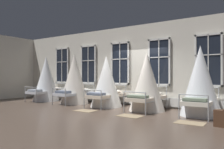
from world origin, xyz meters
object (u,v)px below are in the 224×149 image
Objects in this scene: cot_first at (46,79)px; cot_third at (106,82)px; cot_fourth at (147,83)px; cot_fifth at (200,82)px; cot_second at (74,79)px.

cot_first reaches higher than cot_third.
cot_first is at bearing 89.98° from cot_fourth.
cot_fifth is at bearing -91.26° from cot_third.
cot_first is 0.99× the size of cot_fifth.
cot_fourth is at bearing 90.60° from cot_fifth.
cot_fourth is at bearing -91.46° from cot_first.
cot_first is at bearing 91.68° from cot_second.
cot_third is at bearing -89.31° from cot_second.
cot_first reaches higher than cot_fourth.
cot_fifth is (1.93, 0.05, 0.06)m from cot_fourth.
cot_second is (2.01, 0.02, 0.03)m from cot_first.
cot_fourth reaches higher than cot_third.
cot_third is (1.88, -0.01, -0.10)m from cot_second.
cot_fifth reaches higher than cot_fourth.
cot_second reaches higher than cot_third.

